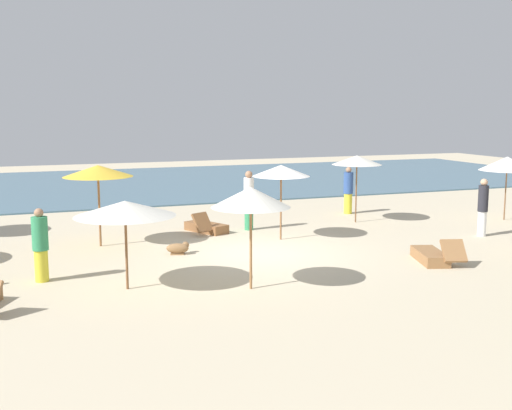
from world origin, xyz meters
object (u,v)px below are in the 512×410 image
(umbrella_0, at_px, (125,209))
(dog, at_px, (179,248))
(umbrella_6, at_px, (98,171))
(lounger_1, at_px, (206,227))
(person_0, at_px, (348,190))
(umbrella_4, at_px, (357,160))
(person_4, at_px, (40,245))
(umbrella_3, at_px, (281,171))
(person_1, at_px, (483,207))
(umbrella_7, at_px, (251,197))
(person_3, at_px, (249,200))
(lounger_2, at_px, (432,256))
(umbrella_8, at_px, (507,164))

(umbrella_0, height_order, dog, umbrella_0)
(dog, bearing_deg, umbrella_0, -122.70)
(umbrella_6, relative_size, lounger_1, 1.34)
(person_0, bearing_deg, umbrella_0, -142.60)
(umbrella_4, height_order, person_4, umbrella_4)
(umbrella_6, distance_m, person_4, 3.99)
(umbrella_3, distance_m, umbrella_4, 3.99)
(umbrella_4, xyz_separation_m, person_1, (2.47, -3.49, -1.24))
(umbrella_7, bearing_deg, person_4, 152.43)
(umbrella_0, distance_m, umbrella_7, 2.73)
(umbrella_0, height_order, umbrella_6, umbrella_6)
(umbrella_0, xyz_separation_m, person_4, (-1.74, 1.31, -0.94))
(person_1, xyz_separation_m, person_3, (-6.41, 3.50, 0.07))
(person_0, distance_m, dog, 8.73)
(person_0, relative_size, dog, 2.58)
(person_4, relative_size, dog, 2.49)
(umbrella_0, xyz_separation_m, person_3, (4.82, 5.48, -0.80))
(person_3, bearing_deg, lounger_2, -63.06)
(lounger_2, bearing_deg, person_1, 33.37)
(person_1, distance_m, person_3, 7.31)
(umbrella_7, distance_m, person_3, 6.88)
(person_1, relative_size, person_3, 0.93)
(umbrella_0, height_order, umbrella_8, umbrella_8)
(umbrella_0, bearing_deg, person_3, 48.66)
(umbrella_0, distance_m, person_3, 7.35)
(umbrella_6, height_order, person_3, umbrella_6)
(umbrella_6, height_order, lounger_2, umbrella_6)
(person_0, xyz_separation_m, person_1, (1.84, -5.20, 0.03))
(umbrella_6, bearing_deg, lounger_1, 15.08)
(lounger_2, bearing_deg, umbrella_7, -173.13)
(lounger_1, bearing_deg, person_4, -140.26)
(umbrella_4, bearing_deg, umbrella_8, -15.60)
(umbrella_7, relative_size, lounger_2, 1.26)
(umbrella_0, xyz_separation_m, umbrella_8, (13.94, 4.03, 0.21))
(person_4, bearing_deg, person_3, 32.46)
(umbrella_0, xyz_separation_m, lounger_1, (3.40, 5.58, -1.62))
(umbrella_6, xyz_separation_m, umbrella_7, (2.57, -5.59, -0.14))
(person_1, bearing_deg, person_4, -177.02)
(lounger_1, bearing_deg, person_3, -3.82)
(umbrella_0, height_order, person_0, umbrella_0)
(dog, bearing_deg, person_0, 29.71)
(umbrella_3, bearing_deg, umbrella_7, -119.79)
(person_1, xyz_separation_m, dog, (-9.39, 0.89, -0.75))
(umbrella_4, relative_size, person_4, 1.37)
(umbrella_6, xyz_separation_m, person_4, (-1.72, -3.35, -1.32))
(dog, bearing_deg, umbrella_3, 13.80)
(lounger_2, distance_m, person_3, 6.54)
(lounger_2, bearing_deg, umbrella_0, 177.78)
(umbrella_7, bearing_deg, dog, 100.53)
(umbrella_4, xyz_separation_m, umbrella_6, (-8.78, -0.82, 0.01))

